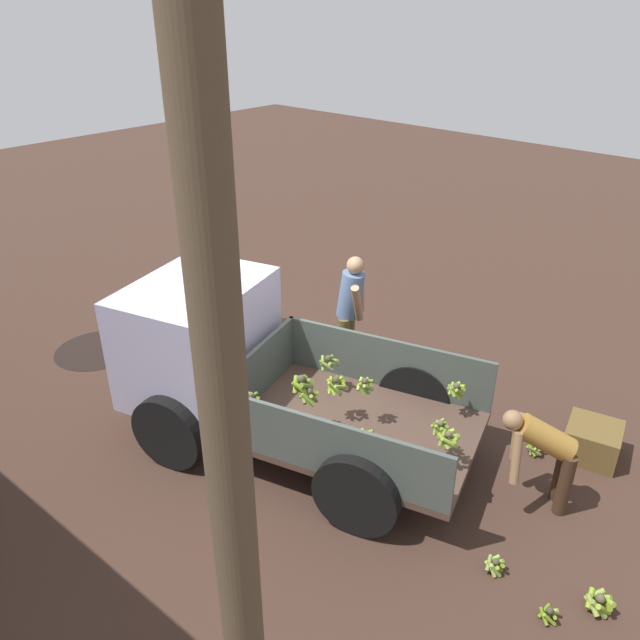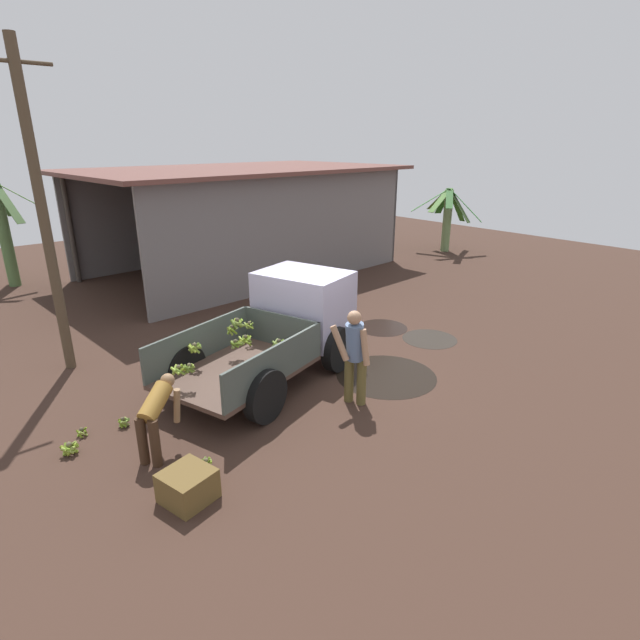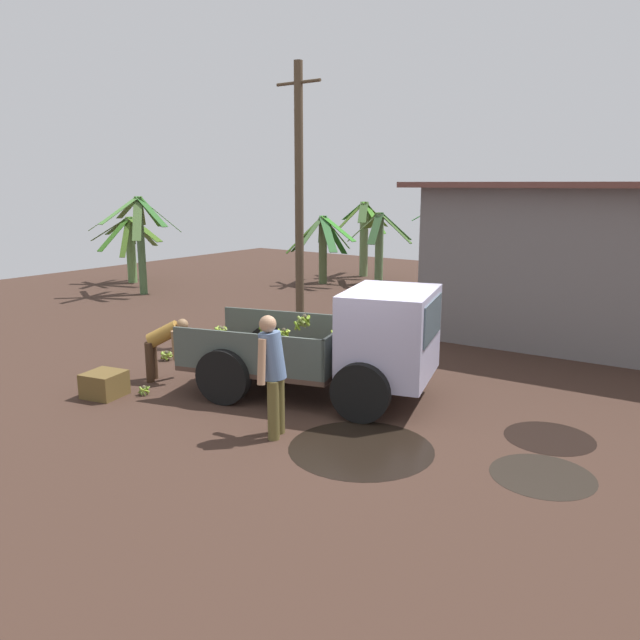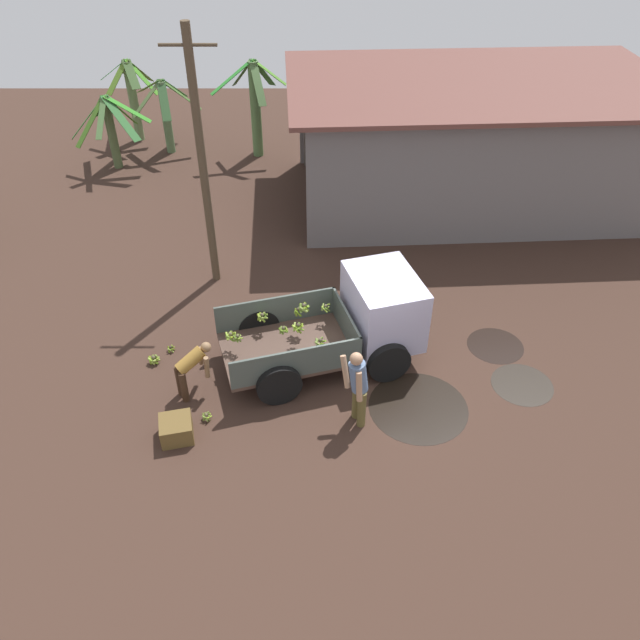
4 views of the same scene
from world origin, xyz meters
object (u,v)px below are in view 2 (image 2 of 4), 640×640
object	(u,v)px
banana_bunch_on_ground_1	(69,448)
person_worker_loading	(156,413)
wooden_crate_0	(188,486)
utility_pole	(43,214)
person_foreground_visitor	(355,353)
banana_bunch_on_ground_2	(124,422)
cargo_truck	(291,320)
banana_bunch_on_ground_3	(82,432)
person_bystander_near_shed	(171,276)
banana_bunch_on_ground_0	(206,463)

from	to	relation	value
banana_bunch_on_ground_1	person_worker_loading	bearing A→B (deg)	-41.39
wooden_crate_0	utility_pole	bearing A→B (deg)	89.49
utility_pole	wooden_crate_0	bearing A→B (deg)	-90.51
person_foreground_visitor	banana_bunch_on_ground_2	size ratio (longest dim) A/B	8.39
cargo_truck	person_foreground_visitor	world-z (taller)	cargo_truck
cargo_truck	banana_bunch_on_ground_2	bearing A→B (deg)	165.49
person_worker_loading	banana_bunch_on_ground_3	world-z (taller)	person_worker_loading
cargo_truck	person_bystander_near_shed	bearing A→B (deg)	74.74
person_worker_loading	banana_bunch_on_ground_1	size ratio (longest dim) A/B	4.18
person_foreground_visitor	utility_pole	bearing A→B (deg)	-77.16
utility_pole	banana_bunch_on_ground_1	xyz separation A→B (m)	(-0.91, -3.21, -2.99)
person_foreground_visitor	banana_bunch_on_ground_2	world-z (taller)	person_foreground_visitor
person_worker_loading	banana_bunch_on_ground_3	distance (m)	1.59
cargo_truck	wooden_crate_0	bearing A→B (deg)	-162.30
banana_bunch_on_ground_0	person_bystander_near_shed	bearing A→B (deg)	67.78
cargo_truck	person_worker_loading	bearing A→B (deg)	-176.42
person_worker_loading	banana_bunch_on_ground_0	xyz separation A→B (m)	(0.35, -0.74, -0.61)
person_worker_loading	wooden_crate_0	bearing A→B (deg)	-129.51
person_bystander_near_shed	banana_bunch_on_ground_0	world-z (taller)	person_bystander_near_shed
wooden_crate_0	person_foreground_visitor	bearing A→B (deg)	6.72
person_bystander_near_shed	wooden_crate_0	bearing A→B (deg)	41.34
utility_pole	person_bystander_near_shed	size ratio (longest dim) A/B	3.90
person_bystander_near_shed	cargo_truck	bearing A→B (deg)	66.74
utility_pole	person_worker_loading	bearing A→B (deg)	-88.71
person_foreground_visitor	banana_bunch_on_ground_3	size ratio (longest dim) A/B	9.63
cargo_truck	banana_bunch_on_ground_2	xyz separation A→B (m)	(-3.53, -0.12, -0.89)
person_bystander_near_shed	banana_bunch_on_ground_3	size ratio (longest dim) A/B	8.60
person_foreground_visitor	wooden_crate_0	bearing A→B (deg)	-14.81
banana_bunch_on_ground_3	banana_bunch_on_ground_2	bearing A→B (deg)	-14.17
person_foreground_visitor	person_bystander_near_shed	xyz separation A→B (m)	(0.06, 7.25, -0.10)
banana_bunch_on_ground_2	banana_bunch_on_ground_3	xyz separation A→B (m)	(-0.60, 0.15, -0.01)
banana_bunch_on_ground_1	person_foreground_visitor	bearing A→B (deg)	-21.31
person_worker_loading	person_bystander_near_shed	world-z (taller)	person_bystander_near_shed
person_foreground_visitor	wooden_crate_0	distance (m)	3.48
person_bystander_near_shed	wooden_crate_0	xyz separation A→B (m)	(-3.44, -7.65, -0.65)
person_bystander_near_shed	banana_bunch_on_ground_1	size ratio (longest dim) A/B	5.66
person_foreground_visitor	person_worker_loading	bearing A→B (deg)	-34.87
cargo_truck	banana_bunch_on_ground_2	size ratio (longest dim) A/B	21.36
person_worker_loading	banana_bunch_on_ground_2	bearing A→B (deg)	63.50
person_worker_loading	banana_bunch_on_ground_1	distance (m)	1.47
banana_bunch_on_ground_2	banana_bunch_on_ground_3	bearing A→B (deg)	165.83
person_bystander_near_shed	wooden_crate_0	distance (m)	8.41
cargo_truck	person_worker_loading	xyz separation A→B (m)	(-3.41, -1.24, -0.28)
person_bystander_near_shed	banana_bunch_on_ground_2	size ratio (longest dim) A/B	7.50
utility_pole	banana_bunch_on_ground_3	size ratio (longest dim) A/B	33.57
person_bystander_near_shed	utility_pole	bearing A→B (deg)	10.68
banana_bunch_on_ground_1	banana_bunch_on_ground_2	world-z (taller)	banana_bunch_on_ground_1
utility_pole	wooden_crate_0	world-z (taller)	utility_pole
banana_bunch_on_ground_0	banana_bunch_on_ground_3	size ratio (longest dim) A/B	1.14
utility_pole	banana_bunch_on_ground_1	bearing A→B (deg)	-105.89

